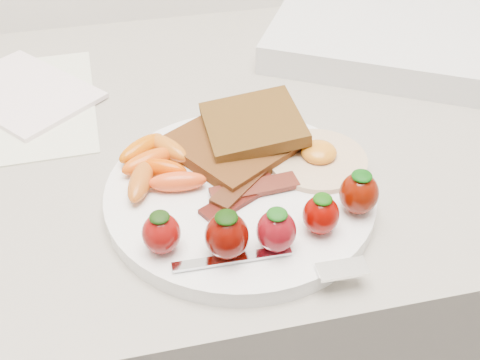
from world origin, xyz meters
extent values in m
cube|color=gray|center=(0.00, 1.70, 0.45)|extent=(2.00, 0.60, 0.90)
cylinder|color=white|center=(0.01, 1.56, 0.91)|extent=(0.27, 0.27, 0.02)
cube|color=#422809|center=(0.02, 1.62, 0.93)|extent=(0.16, 0.16, 0.01)
cube|color=#492C0D|center=(0.04, 1.64, 0.94)|extent=(0.10, 0.10, 0.02)
cylinder|color=silver|center=(0.10, 1.58, 0.92)|extent=(0.12, 0.12, 0.01)
ellipsoid|color=orange|center=(0.10, 1.58, 0.93)|extent=(0.04, 0.04, 0.02)
cube|color=black|center=(0.01, 1.54, 0.92)|extent=(0.09, 0.06, 0.00)
cube|color=black|center=(0.02, 1.55, 0.92)|extent=(0.09, 0.03, 0.00)
cube|color=black|center=(0.02, 1.56, 0.92)|extent=(0.08, 0.08, 0.00)
ellipsoid|color=#E1540C|center=(-0.08, 1.61, 0.93)|extent=(0.06, 0.04, 0.02)
ellipsoid|color=#D54600|center=(-0.06, 1.59, 0.93)|extent=(0.05, 0.04, 0.02)
ellipsoid|color=#B75717|center=(-0.09, 1.58, 0.93)|extent=(0.04, 0.07, 0.02)
ellipsoid|color=#C46115|center=(-0.05, 1.63, 0.93)|extent=(0.05, 0.06, 0.02)
ellipsoid|color=#CE5C03|center=(-0.08, 1.63, 0.93)|extent=(0.06, 0.05, 0.02)
ellipsoid|color=#E64919|center=(-0.05, 1.57, 0.93)|extent=(0.06, 0.03, 0.02)
ellipsoid|color=maroon|center=(-0.07, 1.49, 0.94)|extent=(0.03, 0.03, 0.04)
ellipsoid|color=black|center=(-0.07, 1.49, 0.96)|extent=(0.02, 0.02, 0.01)
ellipsoid|color=#4E0601|center=(-0.02, 1.48, 0.94)|extent=(0.04, 0.04, 0.04)
ellipsoid|color=black|center=(-0.02, 1.48, 0.96)|extent=(0.02, 0.02, 0.01)
ellipsoid|color=maroon|center=(0.02, 1.47, 0.94)|extent=(0.04, 0.04, 0.04)
ellipsoid|color=#124C0E|center=(0.02, 1.47, 0.96)|extent=(0.02, 0.02, 0.01)
ellipsoid|color=#6D0400|center=(0.07, 1.49, 0.94)|extent=(0.03, 0.03, 0.04)
ellipsoid|color=#114907|center=(0.07, 1.49, 0.96)|extent=(0.02, 0.02, 0.01)
ellipsoid|color=#5A0D01|center=(0.11, 1.50, 0.94)|extent=(0.04, 0.04, 0.04)
ellipsoid|color=#09460A|center=(0.11, 1.50, 0.96)|extent=(0.02, 0.02, 0.01)
cube|color=silver|center=(-0.02, 1.47, 0.92)|extent=(0.11, 0.01, 0.00)
cube|color=white|center=(0.07, 1.43, 0.92)|extent=(0.04, 0.02, 0.00)
cube|color=silver|center=(-0.22, 1.79, 0.90)|extent=(0.18, 0.24, 0.00)
cube|color=white|center=(-0.21, 1.82, 0.91)|extent=(0.21, 0.22, 0.01)
cube|color=silver|center=(0.30, 1.83, 0.92)|extent=(0.43, 0.40, 0.04)
camera|label=1|loc=(-0.09, 1.12, 1.31)|focal=45.00mm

